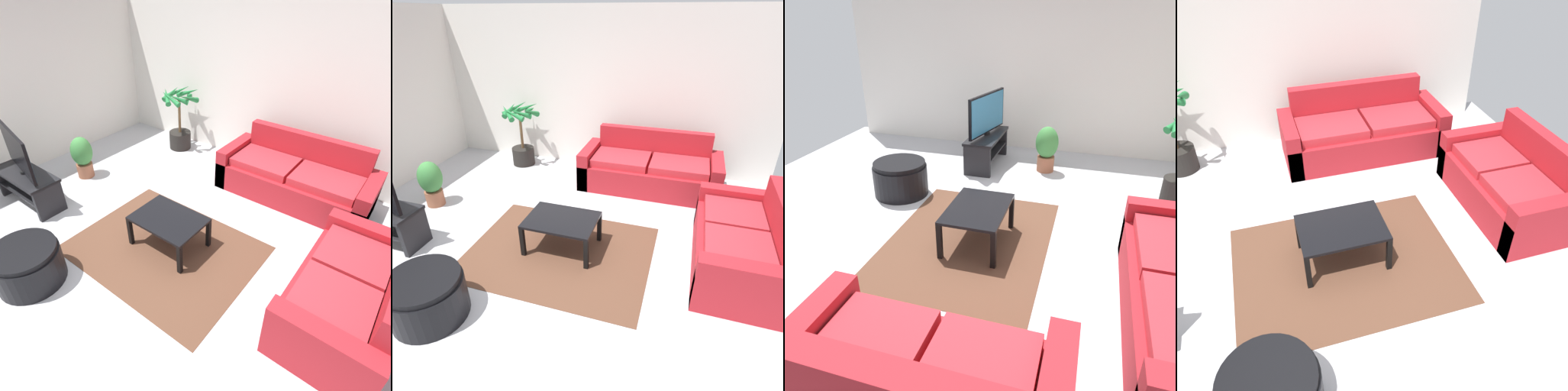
{
  "view_description": "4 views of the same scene",
  "coord_description": "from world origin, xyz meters",
  "views": [
    {
      "loc": [
        2.32,
        -1.84,
        2.82
      ],
      "look_at": [
        0.29,
        0.81,
        0.51
      ],
      "focal_mm": 29.44,
      "sensor_mm": 36.0,
      "label": 1
    },
    {
      "loc": [
        1.54,
        -2.72,
        2.59
      ],
      "look_at": [
        0.46,
        0.73,
        0.57
      ],
      "focal_mm": 30.38,
      "sensor_mm": 36.0,
      "label": 2
    },
    {
      "loc": [
        3.57,
        1.38,
        2.28
      ],
      "look_at": [
        0.23,
        0.36,
        0.56
      ],
      "focal_mm": 34.8,
      "sensor_mm": 36.0,
      "label": 3
    },
    {
      "loc": [
        -0.34,
        -2.55,
        3.07
      ],
      "look_at": [
        0.66,
        0.64,
        0.49
      ],
      "focal_mm": 37.54,
      "sensor_mm": 36.0,
      "label": 4
    }
  ],
  "objects": [
    {
      "name": "coffee_table",
      "position": [
        0.25,
        0.34,
        0.37
      ],
      "size": [
        0.84,
        0.61,
        0.42
      ],
      "color": "black",
      "rests_on": "ground"
    },
    {
      "name": "couch_loveseat",
      "position": [
        2.28,
        0.62,
        0.3
      ],
      "size": [
        0.9,
        1.7,
        0.9
      ],
      "color": "maroon",
      "rests_on": "ground"
    },
    {
      "name": "potted_plant_small",
      "position": [
        -1.98,
        0.75,
        0.38
      ],
      "size": [
        0.34,
        0.34,
        0.7
      ],
      "color": "brown",
      "rests_on": "ground"
    },
    {
      "name": "area_rug",
      "position": [
        0.25,
        0.24,
        0.0
      ],
      "size": [
        2.2,
        1.7,
        0.01
      ],
      "primitive_type": "cube",
      "color": "#513323",
      "rests_on": "ground"
    },
    {
      "name": "couch_main",
      "position": [
        1.03,
        2.28,
        0.3
      ],
      "size": [
        2.2,
        0.9,
        0.9
      ],
      "color": "maroon",
      "rests_on": "ground"
    },
    {
      "name": "wall_back",
      "position": [
        0.0,
        3.0,
        1.35
      ],
      "size": [
        6.0,
        0.06,
        2.7
      ],
      "primitive_type": "cube",
      "color": "silver",
      "rests_on": "ground"
    },
    {
      "name": "potted_palm",
      "position": [
        -1.41,
        2.56,
        0.5
      ],
      "size": [
        0.73,
        0.73,
        1.16
      ],
      "color": "black",
      "rests_on": "ground"
    },
    {
      "name": "ottoman",
      "position": [
        -0.59,
        -1.01,
        0.23
      ],
      "size": [
        0.72,
        0.72,
        0.46
      ],
      "color": "black",
      "rests_on": "ground"
    },
    {
      "name": "ground_plane",
      "position": [
        0.0,
        0.0,
        0.0
      ],
      "size": [
        6.6,
        6.6,
        0.0
      ],
      "primitive_type": "plane",
      "color": "#B2B2B7"
    }
  ]
}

